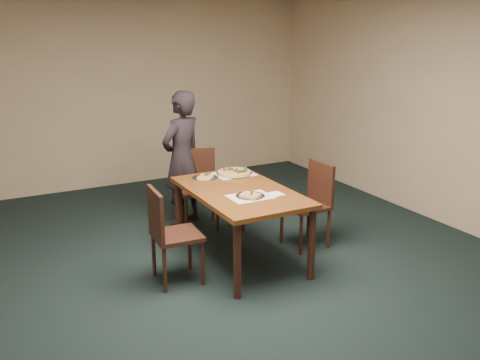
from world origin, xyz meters
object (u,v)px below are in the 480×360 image
diner (182,159)px  dining_table (240,199)px  chair_far (199,183)px  chair_left (169,230)px  slice_plate_near (250,195)px  chair_right (312,199)px  pizza_pan (235,172)px  slice_plate_far (205,177)px

diner → dining_table: bearing=70.3°
chair_far → chair_left: 1.50m
chair_left → slice_plate_near: bearing=-95.2°
chair_left → diner: size_ratio=0.57×
chair_right → diner: bearing=-143.6°
chair_far → pizza_pan: size_ratio=2.33×
chair_far → chair_left: bearing=-107.3°
chair_far → chair_left: same height
dining_table → slice_plate_far: (-0.14, 0.53, 0.10)m
chair_far → slice_plate_near: size_ratio=3.25×
chair_left → chair_right: (1.67, 0.13, 0.00)m
diner → slice_plate_far: diner is taller
chair_right → slice_plate_far: chair_right is taller
slice_plate_near → chair_far: bearing=87.7°
chair_left → diner: 1.58m
chair_left → chair_right: size_ratio=1.00×
slice_plate_near → slice_plate_far: (-0.12, 0.77, -0.00)m
chair_left → chair_right: 1.68m
pizza_pan → slice_plate_far: (-0.35, 0.00, -0.01)m
dining_table → slice_plate_far: size_ratio=5.36×
chair_left → dining_table: bearing=-77.8°
dining_table → chair_left: size_ratio=1.65×
chair_right → slice_plate_near: chair_right is taller
diner → slice_plate_near: bearing=68.8°
slice_plate_far → slice_plate_near: bearing=-81.3°
chair_far → slice_plate_near: chair_far is taller
chair_left → chair_right: same height
pizza_pan → diner: bearing=113.2°
pizza_pan → slice_plate_near: pizza_pan is taller
chair_right → slice_plate_far: (-1.01, 0.53, 0.25)m
pizza_pan → chair_left: bearing=-147.3°
diner → slice_plate_far: bearing=63.1°
chair_right → pizza_pan: (-0.66, 0.52, 0.26)m
dining_table → pizza_pan: bearing=68.3°
pizza_pan → slice_plate_far: bearing=179.5°
chair_far → slice_plate_near: bearing=-75.5°
pizza_pan → slice_plate_far: size_ratio=1.39×
dining_table → slice_plate_far: bearing=104.4°
chair_far → chair_right: 1.39m
dining_table → diner: 1.27m
chair_left → slice_plate_far: 0.96m
diner → chair_right: bearing=103.3°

